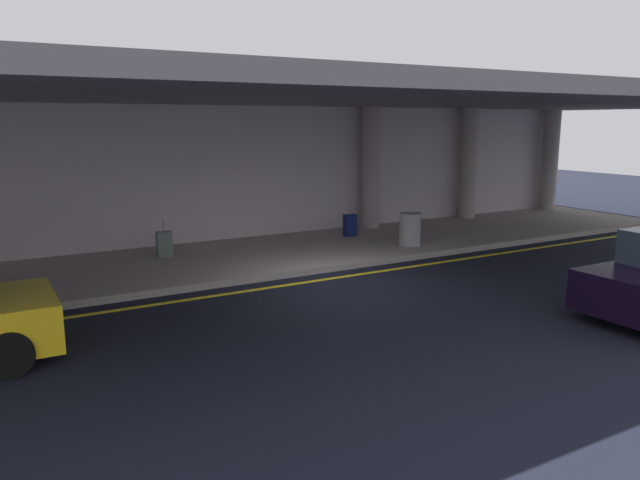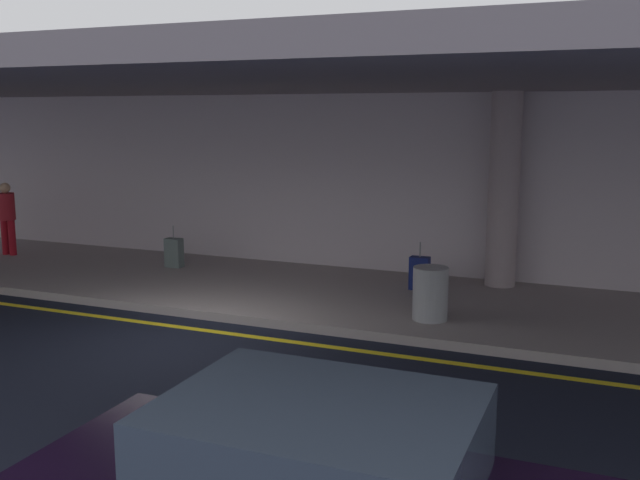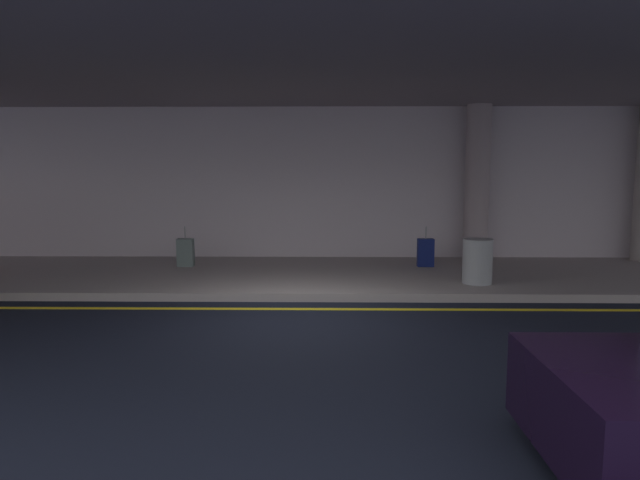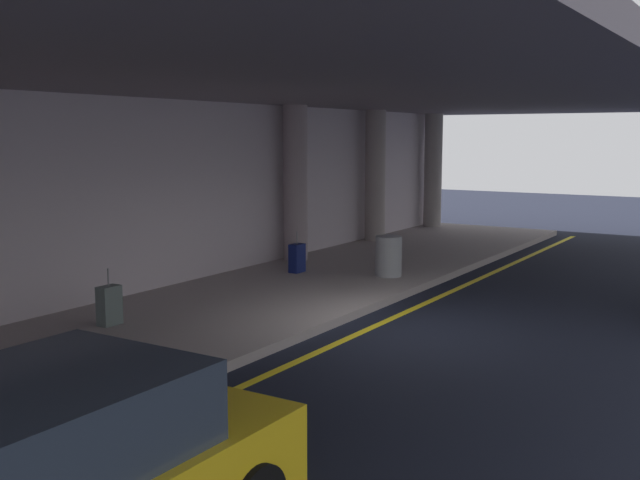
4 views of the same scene
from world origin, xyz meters
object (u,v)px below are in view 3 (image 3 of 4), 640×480
suitcase_upright_primary (186,252)px  suitcase_upright_secondary (426,253)px  support_column_far_left (477,183)px  trash_bin_steel (477,261)px

suitcase_upright_primary → suitcase_upright_secondary: size_ratio=1.00×
support_column_far_left → suitcase_upright_secondary: size_ratio=4.06×
suitcase_upright_primary → suitcase_upright_secondary: same height
suitcase_upright_secondary → trash_bin_steel: 2.00m
suitcase_upright_primary → trash_bin_steel: size_ratio=1.06×
support_column_far_left → suitcase_upright_primary: size_ratio=4.06×
support_column_far_left → trash_bin_steel: support_column_far_left is taller
suitcase_upright_primary → trash_bin_steel: suitcase_upright_primary is taller
support_column_far_left → suitcase_upright_primary: (-6.70, -1.00, -1.51)m
suitcase_upright_secondary → support_column_far_left: bearing=63.5°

